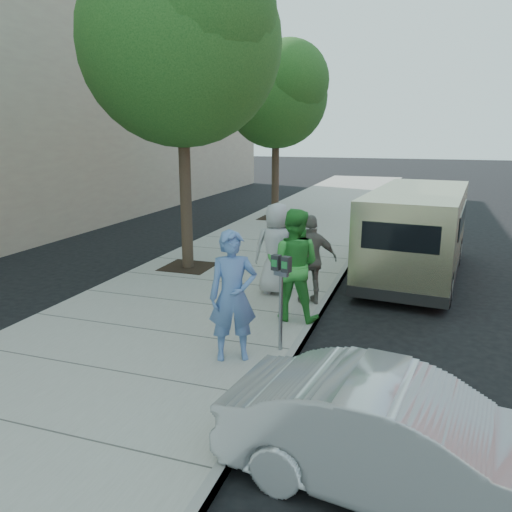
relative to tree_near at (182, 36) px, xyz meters
name	(u,v)px	position (x,y,z in m)	size (l,w,h in m)	color
ground	(240,315)	(2.25, -2.40, -5.55)	(120.00, 120.00, 0.00)	black
sidewalk	(193,306)	(1.25, -2.40, -5.47)	(5.00, 60.00, 0.15)	gray
curb_face	(314,321)	(3.69, -2.40, -5.47)	(0.12, 60.00, 0.16)	gray
tree_near	(182,36)	(0.00, 0.00, 0.00)	(4.62, 4.60, 7.53)	black
tree_far	(277,91)	(0.00, 7.60, -0.66)	(3.92, 3.80, 6.49)	black
parking_meter	(281,283)	(3.50, -3.97, -4.30)	(0.33, 0.20, 1.51)	gray
van	(417,231)	(5.34, 1.44, -4.41)	(2.45, 5.91, 2.14)	#C4BD8D
sedan	(404,441)	(5.45, -6.48, -4.95)	(1.26, 3.60, 1.19)	#B9BCC0
person_officer	(233,296)	(2.92, -4.46, -4.42)	(0.71, 0.47, 1.95)	#5477B3
person_green_shirt	(293,265)	(3.34, -2.59, -4.39)	(0.98, 0.76, 2.01)	green
person_gray_shirt	(277,249)	(2.64, -1.29, -4.44)	(0.93, 0.61, 1.91)	#B1B0B3
person_striped_polo	(311,260)	(3.45, -1.68, -4.51)	(1.03, 0.43, 1.76)	slate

